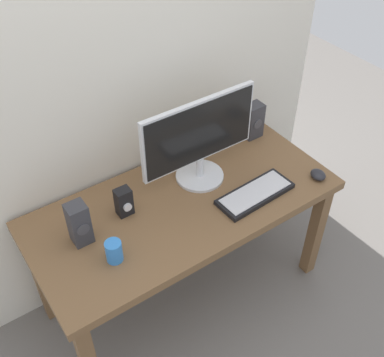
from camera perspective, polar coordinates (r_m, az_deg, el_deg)
The scene contains 10 objects.
ground_plane at distance 2.79m, azimuth -0.85°, elevation -13.10°, with size 6.00×6.00×0.00m, color slate.
wall_back at distance 2.09m, azimuth -7.48°, elevation 19.39°, with size 2.20×0.04×3.00m, color silver.
desk at distance 2.32m, azimuth -1.00°, elevation -4.31°, with size 1.48×0.68×0.70m.
monitor at distance 2.24m, azimuth 0.87°, elevation 4.80°, with size 0.61×0.24×0.44m.
keyboard_primary at distance 2.29m, azimuth 7.55°, elevation -1.82°, with size 0.39×0.17×0.03m.
mouse at distance 2.45m, azimuth 14.83°, elevation 0.45°, with size 0.07×0.08×0.04m, color #232328.
speaker_right at distance 2.62m, azimuth 7.31°, elevation 6.88°, with size 0.10×0.08×0.20m.
speaker_left at distance 2.07m, azimuth -13.35°, elevation -5.27°, with size 0.08×0.09×0.21m.
audio_controller at distance 2.17m, azimuth -8.14°, elevation -2.79°, with size 0.07×0.07×0.14m.
coffee_mug at distance 2.01m, azimuth -9.31°, elevation -8.58°, with size 0.07×0.07×0.10m, color #337FD8.
Camera 1 is at (-0.88, -1.35, 2.28)m, focal length 44.62 mm.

